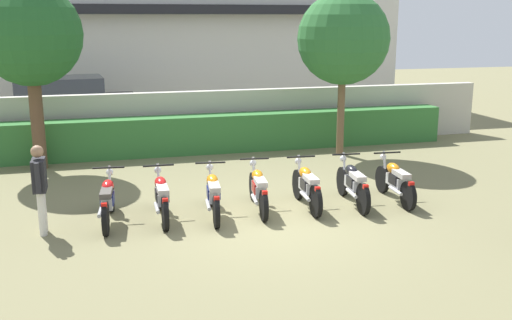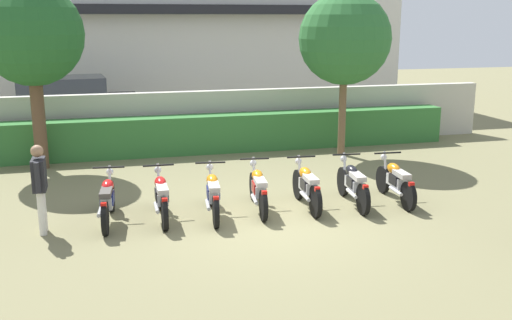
% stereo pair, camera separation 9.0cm
% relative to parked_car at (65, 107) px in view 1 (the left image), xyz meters
% --- Properties ---
extents(ground, '(60.00, 60.00, 0.00)m').
position_rel_parked_car_xyz_m(ground, '(4.03, -9.93, -0.94)').
color(ground, olive).
extents(building, '(18.78, 6.50, 7.68)m').
position_rel_parked_car_xyz_m(building, '(4.03, 6.04, 2.90)').
color(building, silver).
rests_on(building, ground).
extents(compound_wall, '(17.84, 0.30, 1.68)m').
position_rel_parked_car_xyz_m(compound_wall, '(4.03, -3.04, -0.10)').
color(compound_wall, '#BCB7A8').
rests_on(compound_wall, ground).
extents(hedge_row, '(14.27, 0.70, 1.07)m').
position_rel_parked_car_xyz_m(hedge_row, '(4.03, -3.74, -0.40)').
color(hedge_row, '#337033').
rests_on(hedge_row, ground).
extents(parked_car, '(4.64, 2.38, 1.89)m').
position_rel_parked_car_xyz_m(parked_car, '(0.00, 0.00, 0.00)').
color(parked_car, black).
rests_on(parked_car, ground).
extents(tree_near_inspector, '(2.52, 2.52, 4.62)m').
position_rel_parked_car_xyz_m(tree_near_inspector, '(-0.47, -4.49, 2.39)').
color(tree_near_inspector, brown).
rests_on(tree_near_inspector, ground).
extents(tree_far_side, '(2.49, 2.49, 4.46)m').
position_rel_parked_car_xyz_m(tree_far_side, '(7.53, -4.98, 2.26)').
color(tree_far_side, brown).
rests_on(tree_far_side, ground).
extents(motorcycle_in_row_0, '(0.60, 1.94, 0.96)m').
position_rel_parked_car_xyz_m(motorcycle_in_row_0, '(1.10, -9.19, -0.49)').
color(motorcycle_in_row_0, black).
rests_on(motorcycle_in_row_0, ground).
extents(motorcycle_in_row_1, '(0.60, 1.87, 0.96)m').
position_rel_parked_car_xyz_m(motorcycle_in_row_1, '(2.09, -9.23, -0.49)').
color(motorcycle_in_row_1, black).
rests_on(motorcycle_in_row_1, ground).
extents(motorcycle_in_row_2, '(0.60, 1.95, 0.96)m').
position_rel_parked_car_xyz_m(motorcycle_in_row_2, '(3.07, -9.30, -0.49)').
color(motorcycle_in_row_2, black).
rests_on(motorcycle_in_row_2, ground).
extents(motorcycle_in_row_3, '(0.60, 1.92, 0.95)m').
position_rel_parked_car_xyz_m(motorcycle_in_row_3, '(4.02, -9.16, -0.49)').
color(motorcycle_in_row_3, black).
rests_on(motorcycle_in_row_3, ground).
extents(motorcycle_in_row_4, '(0.60, 1.87, 0.97)m').
position_rel_parked_car_xyz_m(motorcycle_in_row_4, '(5.00, -9.27, -0.48)').
color(motorcycle_in_row_4, black).
rests_on(motorcycle_in_row_4, ground).
extents(motorcycle_in_row_5, '(0.60, 1.94, 0.97)m').
position_rel_parked_car_xyz_m(motorcycle_in_row_5, '(5.98, -9.32, -0.48)').
color(motorcycle_in_row_5, black).
rests_on(motorcycle_in_row_5, ground).
extents(motorcycle_in_row_6, '(0.60, 1.87, 0.95)m').
position_rel_parked_car_xyz_m(motorcycle_in_row_6, '(6.93, -9.34, -0.49)').
color(motorcycle_in_row_6, black).
rests_on(motorcycle_in_row_6, ground).
extents(inspector_person, '(0.22, 0.66, 1.61)m').
position_rel_parked_car_xyz_m(inspector_person, '(-0.04, -9.46, 0.01)').
color(inspector_person, silver).
rests_on(inspector_person, ground).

